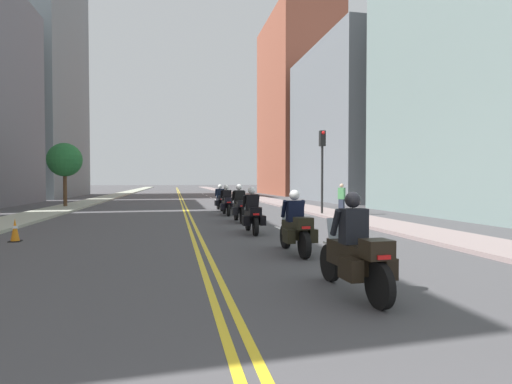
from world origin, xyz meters
The scene contains 19 objects.
ground_plane centered at (0.00, 48.00, 0.00)m, with size 264.00×264.00×0.00m, color #474648.
sidewalk_left centered at (-7.62, 48.00, 0.06)m, with size 2.29×144.00×0.12m, color #A3A692.
sidewalk_right centered at (7.62, 48.00, 0.06)m, with size 2.29×144.00×0.12m, color gray.
centreline_yellow_inner centered at (-0.12, 48.00, 0.00)m, with size 0.12×132.00×0.01m, color yellow.
centreline_yellow_outer centered at (0.12, 48.00, 0.00)m, with size 0.12×132.00×0.01m, color yellow.
lane_dashes_white centered at (3.24, 29.00, 0.00)m, with size 0.14×56.40×0.01m.
building_right_1 centered at (16.43, 35.08, 7.06)m, with size 9.19×15.22×14.11m.
building_left_2 centered at (-16.71, 49.48, 13.63)m, with size 9.76×17.02×27.27m.
building_right_2 centered at (15.65, 52.67, 11.86)m, with size 7.64×16.25×23.72m.
motorcycle_0 centered at (2.11, 5.62, 0.67)m, with size 0.78×2.31×1.64m.
motorcycle_1 centered at (2.26, 9.32, 0.64)m, with size 0.77×2.17×1.59m.
motorcycle_2 centered at (1.93, 13.34, 0.65)m, with size 0.76×2.09×1.61m.
motorcycle_3 centered at (2.12, 17.23, 0.68)m, with size 0.77×2.13×1.67m.
motorcycle_4 centered at (2.02, 20.89, 0.65)m, with size 0.77×2.12×1.60m.
motorcycle_5 centered at (2.08, 24.45, 0.64)m, with size 0.78×2.20×1.60m.
traffic_cone_0 centered at (-5.34, 12.90, 0.34)m, with size 0.31×0.31×0.69m.
traffic_light_near centered at (6.88, 19.68, 3.08)m, with size 0.28×0.38×4.42m.
pedestrian_0 centered at (8.39, 20.66, 0.86)m, with size 0.40×0.42×1.66m.
street_tree_0 centered at (-7.86, 28.83, 3.21)m, with size 2.25×2.25×4.35m.
Camera 1 is at (-0.69, -0.28, 1.81)m, focal length 28.40 mm.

